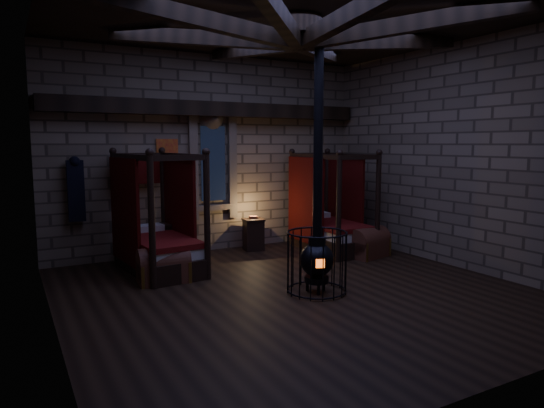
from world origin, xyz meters
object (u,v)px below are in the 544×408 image
bed_right (330,226)px  bed_left (158,242)px  trunk_right (368,244)px  trunk_left (164,266)px  stove (317,255)px

bed_right → bed_left: bearing=-178.5°
trunk_right → trunk_left: bearing=163.0°
trunk_right → stove: stove is taller
trunk_right → bed_right: bearing=91.7°
stove → trunk_left: bearing=161.2°
bed_right → trunk_left: 4.05m
trunk_right → stove: bearing=-161.0°
trunk_left → bed_right: bearing=15.0°
bed_left → trunk_right: (4.10, -1.05, -0.25)m
bed_left → trunk_left: (-0.14, -0.82, -0.26)m
trunk_left → stove: 2.61m
bed_left → bed_right: size_ratio=1.02×
trunk_left → trunk_right: (4.24, -0.23, 0.01)m
bed_left → stove: stove is taller
bed_left → trunk_left: 0.87m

